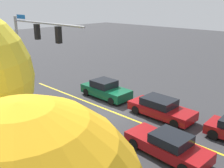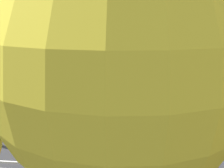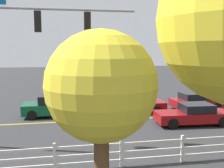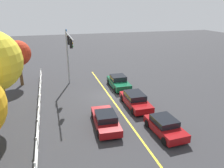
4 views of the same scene
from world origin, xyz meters
name	(u,v)px [view 1 (image 1 of 4)]	position (x,y,z in m)	size (l,w,h in m)	color
ground_plane	(110,111)	(0.00, 0.00, 0.00)	(120.00, 120.00, 0.00)	#2D2D30
lane_center_stripe	(155,128)	(-4.00, 0.00, 0.00)	(28.00, 0.16, 0.01)	gold
signal_assembly	(33,46)	(3.65, 3.87, 4.96)	(7.73, 0.38, 7.02)	gray
car_0	(168,145)	(-6.25, 2.10, 0.63)	(4.74, 2.09, 1.31)	maroon
car_1	(105,90)	(2.33, -1.81, 0.71)	(4.52, 2.04, 1.51)	#0C4C2D
car_3	(161,108)	(-3.27, -1.76, 0.66)	(4.78, 2.02, 1.36)	maroon
white_rail_fence	(47,164)	(-3.00, 7.46, 0.60)	(26.10, 0.10, 1.15)	white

